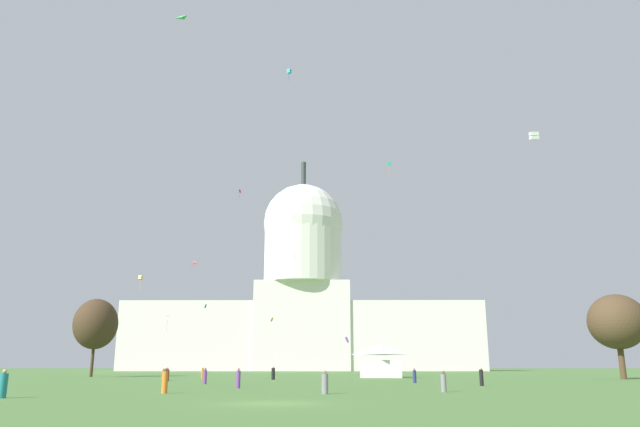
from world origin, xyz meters
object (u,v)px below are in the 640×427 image
Objects in this scene: kite_violet_low at (347,340)px; kite_lime_low at (272,320)px; kite_blue_mid at (206,306)px; kite_gold_mid at (141,278)px; person_olive_aisle_center at (163,375)px; capitol_building at (303,297)px; kite_pink_mid at (194,263)px; event_tent at (381,361)px; kite_cyan_high at (289,72)px; person_grey_lawn_far_right at (325,383)px; kite_green_high at (184,22)px; person_orange_mid_right at (203,374)px; person_purple_edge_west at (205,376)px; person_orange_back_center at (165,382)px; person_black_deep_crowd at (481,377)px; tree_west_near at (96,324)px; person_maroon_near_tree_east at (167,375)px; kite_magenta_low at (167,319)px; kite_white_mid at (534,136)px; person_navy_front_center at (415,376)px; person_grey_front_left at (444,382)px; person_purple_front_right at (238,379)px; kite_red_high at (240,192)px; tree_east_mid at (617,322)px; person_teal_edge_east at (3,385)px; kite_turquoise_high at (389,166)px; person_black_near_tent at (273,374)px.

kite_violet_low is 22.20m from kite_lime_low.
kite_blue_mid is 41.70m from kite_gold_mid.
kite_gold_mid is (-21.38, 56.80, 20.42)m from person_olive_aisle_center.
capitol_building reaches higher than kite_pink_mid.
event_tent is 6.42× the size of kite_lime_low.
person_grey_lawn_far_right is at bearing 125.83° from kite_cyan_high.
person_orange_mid_right is at bearing -99.02° from kite_green_high.
kite_pink_mid reaches higher than kite_gold_mid.
person_purple_edge_west is 21.37m from person_orange_back_center.
person_purple_edge_west is at bearing 113.72° from kite_cyan_high.
person_black_deep_crowd is 1.58× the size of kite_blue_mid.
kite_violet_low is at bearing -76.70° from kite_cyan_high.
tree_west_near is 12.08× the size of kite_pink_mid.
person_maroon_near_tree_east is 83.85m from kite_magenta_low.
person_purple_edge_west is 79.65m from kite_gold_mid.
tree_west_near is at bearing -105.27° from capitol_building.
kite_violet_low is 1.12× the size of kite_white_mid.
kite_cyan_high is (6.98, -51.04, 46.07)m from kite_lime_low.
person_black_deep_crowd is 97.43m from kite_gold_mid.
person_grey_lawn_far_right is at bearing -87.43° from capitol_building.
person_navy_front_center is at bearing 150.09° from person_olive_aisle_center.
person_grey_lawn_far_right is (10.88, -0.68, -0.08)m from person_orange_back_center.
kite_violet_low is (-2.84, 108.81, 7.44)m from person_grey_front_left.
kite_green_high reaches higher than kite_white_mid.
person_navy_front_center reaches higher than person_olive_aisle_center.
person_purple_front_right reaches higher than person_grey_lawn_far_right.
person_olive_aisle_center is 0.96× the size of kite_violet_low.
kite_blue_mid is 0.37× the size of kite_red_high.
kite_magenta_low is (-48.82, 110.61, 12.73)m from person_grey_front_left.
tree_east_mid is 3.21× the size of kite_magenta_low.
kite_cyan_high is at bearing -139.88° from person_purple_edge_west.
kite_red_high is (-42.25, 130.46, 56.35)m from person_black_deep_crowd.
person_teal_edge_east is 131.83m from kite_turquoise_high.
person_black_near_tent is at bearing 57.71° from person_purple_front_right.
person_navy_front_center is 75.29m from kite_cyan_high.
kite_pink_mid reaches higher than person_purple_front_right.
kite_gold_mid is at bearing 130.96° from person_black_deep_crowd.
kite_white_mid is (58.86, -53.21, 9.29)m from kite_pink_mid.
kite_turquoise_high reaches higher than tree_west_near.
tree_west_near is at bearing 108.92° from kite_gold_mid.
person_navy_front_center reaches higher than person_orange_mid_right.
person_olive_aisle_center is 98.09m from kite_turquoise_high.
kite_pink_mid is (-16.91, 69.26, 23.31)m from person_purple_edge_west.
kite_pink_mid is 0.40× the size of kite_cyan_high.
person_grey_lawn_far_right is 159.62m from kite_red_high.
person_orange_back_center is at bearing 84.87° from kite_blue_mid.
kite_magenta_low is at bearing -52.58° from kite_green_high.
person_grey_lawn_far_right is 121.20m from kite_magenta_low.
person_orange_back_center is 10.90m from person_grey_lawn_far_right.
person_orange_back_center is 99.60m from kite_gold_mid.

